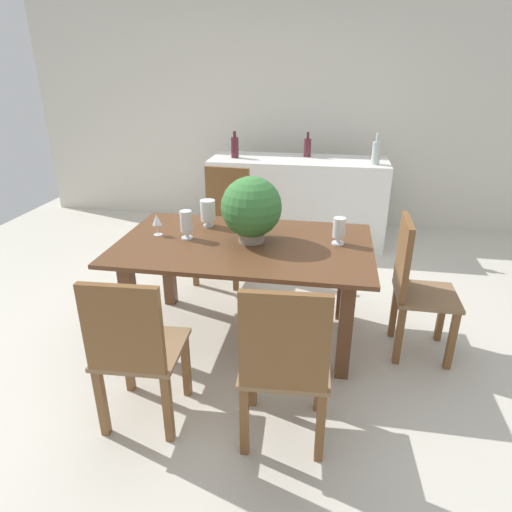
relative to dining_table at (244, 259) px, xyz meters
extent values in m
plane|color=beige|center=(0.00, 0.17, -0.63)|extent=(7.04, 7.04, 0.00)
cube|color=beige|center=(0.00, 2.77, 0.67)|extent=(6.40, 0.10, 2.60)
cube|color=brown|center=(0.00, 0.00, 0.11)|extent=(1.76, 1.06, 0.03)
cube|color=brown|center=(-0.72, -0.37, -0.27)|extent=(0.09, 0.09, 0.72)
cube|color=brown|center=(0.72, -0.37, -0.27)|extent=(0.09, 0.09, 0.72)
cube|color=brown|center=(-0.72, 0.37, -0.27)|extent=(0.09, 0.09, 0.72)
cube|color=brown|center=(0.72, 0.37, -0.27)|extent=(0.09, 0.09, 0.72)
cube|color=brown|center=(-0.22, -0.71, -0.41)|extent=(0.05, 0.05, 0.43)
cube|color=brown|center=(-0.59, -0.73, -0.41)|extent=(0.05, 0.05, 0.43)
cube|color=brown|center=(-0.20, -1.08, -0.41)|extent=(0.05, 0.05, 0.43)
cube|color=brown|center=(-0.57, -1.10, -0.41)|extent=(0.05, 0.05, 0.43)
cube|color=olive|center=(-0.40, -0.91, -0.18)|extent=(0.46, 0.46, 0.03)
cube|color=brown|center=(-0.38, -1.11, 0.08)|extent=(0.41, 0.06, 0.48)
cube|color=brown|center=(1.42, -0.17, -0.41)|extent=(0.04, 0.04, 0.43)
cube|color=brown|center=(1.42, 0.17, -0.41)|extent=(0.04, 0.04, 0.43)
cube|color=brown|center=(1.09, -0.17, -0.41)|extent=(0.04, 0.04, 0.43)
cube|color=brown|center=(1.09, 0.17, -0.41)|extent=(0.04, 0.04, 0.43)
cube|color=olive|center=(1.25, 0.00, -0.18)|extent=(0.41, 0.42, 0.03)
cube|color=brown|center=(1.07, 0.00, 0.09)|extent=(0.04, 0.38, 0.51)
cube|color=brown|center=(-0.60, 0.72, -0.41)|extent=(0.05, 0.05, 0.43)
cube|color=brown|center=(-0.22, 0.69, -0.41)|extent=(0.05, 0.05, 0.43)
cube|color=brown|center=(-0.57, 1.12, -0.41)|extent=(0.05, 0.05, 0.43)
cube|color=brown|center=(-0.19, 1.09, -0.41)|extent=(0.05, 0.05, 0.43)
cube|color=olive|center=(-0.40, 0.91, -0.18)|extent=(0.49, 0.51, 0.03)
cube|color=brown|center=(-0.38, 1.12, 0.11)|extent=(0.42, 0.07, 0.56)
cube|color=brown|center=(0.58, -0.71, -0.41)|extent=(0.05, 0.05, 0.43)
cube|color=brown|center=(0.19, -0.74, -0.41)|extent=(0.05, 0.05, 0.43)
cube|color=brown|center=(0.60, -1.08, -0.41)|extent=(0.05, 0.05, 0.43)
cube|color=brown|center=(0.21, -1.10, -0.41)|extent=(0.05, 0.05, 0.43)
cube|color=olive|center=(0.40, -0.91, -0.18)|extent=(0.48, 0.46, 0.03)
cube|color=brown|center=(0.41, -1.10, 0.09)|extent=(0.42, 0.06, 0.51)
cylinder|color=gray|center=(0.05, 0.04, 0.17)|extent=(0.18, 0.18, 0.09)
sphere|color=#387538|center=(0.05, 0.04, 0.37)|extent=(0.42, 0.42, 0.42)
sphere|color=silver|center=(-0.04, -0.07, 0.38)|extent=(0.05, 0.05, 0.05)
sphere|color=silver|center=(0.14, -0.10, 0.34)|extent=(0.04, 0.04, 0.04)
sphere|color=silver|center=(-0.07, -0.04, 0.39)|extent=(0.04, 0.04, 0.04)
sphere|color=silver|center=(0.17, 0.00, 0.42)|extent=(0.04, 0.04, 0.04)
cylinder|color=silver|center=(0.64, 0.08, 0.13)|extent=(0.09, 0.09, 0.01)
cylinder|color=silver|center=(0.64, 0.08, 0.15)|extent=(0.03, 0.03, 0.04)
cylinder|color=silver|center=(0.64, 0.08, 0.24)|extent=(0.09, 0.09, 0.14)
cylinder|color=silver|center=(-0.41, 0.01, 0.13)|extent=(0.08, 0.08, 0.01)
cylinder|color=silver|center=(-0.41, 0.01, 0.16)|extent=(0.03, 0.03, 0.05)
cylinder|color=silver|center=(-0.41, 0.01, 0.25)|extent=(0.08, 0.08, 0.15)
cylinder|color=silver|center=(-0.33, 0.29, 0.13)|extent=(0.08, 0.08, 0.01)
cylinder|color=silver|center=(-0.33, 0.29, 0.15)|extent=(0.03, 0.03, 0.04)
cylinder|color=silver|center=(-0.33, 0.29, 0.25)|extent=(0.11, 0.11, 0.16)
cylinder|color=silver|center=(-0.64, 0.04, 0.12)|extent=(0.06, 0.06, 0.00)
cylinder|color=silver|center=(-0.64, 0.04, 0.16)|extent=(0.01, 0.01, 0.07)
cone|color=silver|center=(-0.64, 0.04, 0.24)|extent=(0.07, 0.07, 0.08)
cube|color=white|center=(0.20, 2.05, -0.16)|extent=(1.92, 0.67, 0.93)
cylinder|color=#B2BFB7|center=(0.99, 1.89, 0.42)|extent=(0.08, 0.08, 0.23)
cylinder|color=#B2BFB7|center=(0.99, 1.89, 0.58)|extent=(0.03, 0.03, 0.09)
cylinder|color=#511E28|center=(0.28, 2.17, 0.41)|extent=(0.08, 0.08, 0.20)
cylinder|color=#511E28|center=(0.28, 2.17, 0.54)|extent=(0.03, 0.03, 0.07)
cylinder|color=#511E28|center=(-0.49, 1.99, 0.42)|extent=(0.08, 0.08, 0.22)
cylinder|color=#511E28|center=(-0.49, 1.99, 0.56)|extent=(0.03, 0.03, 0.06)
camera|label=1|loc=(0.57, -2.82, 1.27)|focal=31.35mm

